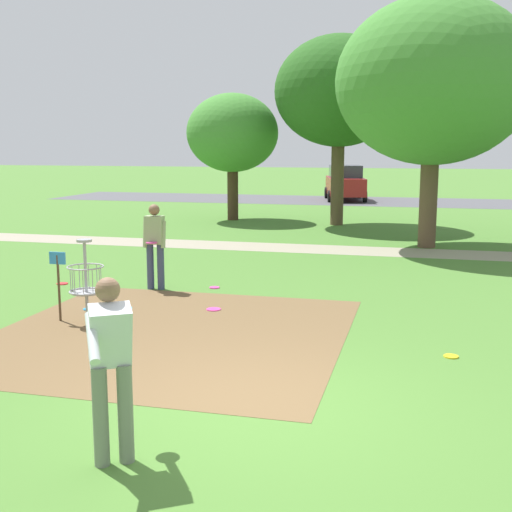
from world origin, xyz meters
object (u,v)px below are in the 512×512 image
object	(u,v)px
parked_car_leftmost	(345,183)
frisbee_mid_grass	(62,284)
player_waiting_left	(111,358)
frisbee_by_tee	(89,309)
tree_mid_center	(433,82)
frisbee_near_basket	(451,356)
tree_near_left	(232,133)
tree_near_right	(339,92)
disc_golf_basket	(83,278)
player_throwing	(155,242)
frisbee_far_left	(214,287)
frisbee_far_right	(214,309)

from	to	relation	value
parked_car_leftmost	frisbee_mid_grass	bearing A→B (deg)	-97.99
player_waiting_left	parked_car_leftmost	distance (m)	29.81
frisbee_by_tee	tree_mid_center	bearing A→B (deg)	57.01
frisbee_near_basket	frisbee_mid_grass	bearing A→B (deg)	158.79
tree_near_left	player_waiting_left	bearing A→B (deg)	-76.86
player_waiting_left	frisbee_near_basket	world-z (taller)	player_waiting_left
frisbee_near_basket	frisbee_mid_grass	size ratio (longest dim) A/B	0.87
frisbee_by_tee	tree_near_right	distance (m)	14.66
disc_golf_basket	parked_car_leftmost	size ratio (longest dim) A/B	0.31
tree_near_left	parked_car_leftmost	xyz separation A→B (m)	(3.14, 10.47, -2.39)
player_throwing	tree_near_left	size ratio (longest dim) A/B	0.35
player_throwing	disc_golf_basket	bearing A→B (deg)	-91.78
player_waiting_left	frisbee_far_left	distance (m)	7.49
frisbee_far_left	tree_near_left	distance (m)	12.85
frisbee_mid_grass	tree_mid_center	world-z (taller)	tree_mid_center
player_throwing	tree_near_right	world-z (taller)	tree_near_right
tree_near_left	tree_mid_center	xyz separation A→B (m)	(7.29, -5.37, 1.26)
frisbee_mid_grass	frisbee_by_tee	bearing A→B (deg)	-48.74
disc_golf_basket	tree_near_left	size ratio (longest dim) A/B	0.29
player_waiting_left	parked_car_leftmost	world-z (taller)	parked_car_leftmost
frisbee_mid_grass	tree_mid_center	size ratio (longest dim) A/B	0.03
frisbee_mid_grass	frisbee_far_right	size ratio (longest dim) A/B	0.90
player_throwing	player_waiting_left	world-z (taller)	same
frisbee_by_tee	player_waiting_left	bearing A→B (deg)	-59.36
frisbee_by_tee	tree_near_right	size ratio (longest dim) A/B	0.03
tree_near_right	player_waiting_left	bearing A→B (deg)	-88.82
tree_near_right	parked_car_leftmost	world-z (taller)	tree_near_right
frisbee_near_basket	frisbee_far_right	bearing A→B (deg)	156.90
player_throwing	frisbee_far_right	xyz separation A→B (m)	(1.65, -1.33, -0.96)
player_throwing	frisbee_far_left	xyz separation A→B (m)	(1.11, 0.39, -0.96)
frisbee_mid_grass	parked_car_leftmost	world-z (taller)	parked_car_leftmost
frisbee_near_basket	frisbee_far_right	distance (m)	4.29
disc_golf_basket	tree_mid_center	world-z (taller)	tree_mid_center
frisbee_by_tee	player_throwing	bearing A→B (deg)	75.38
tree_near_left	parked_car_leftmost	bearing A→B (deg)	73.33
frisbee_far_left	parked_car_leftmost	bearing A→B (deg)	89.94
frisbee_far_left	frisbee_mid_grass	bearing A→B (deg)	-172.47
frisbee_by_tee	frisbee_mid_grass	distance (m)	2.43
tree_mid_center	player_waiting_left	bearing A→B (deg)	-101.30
player_waiting_left	tree_mid_center	world-z (taller)	tree_mid_center
frisbee_near_basket	parked_car_leftmost	xyz separation A→B (m)	(-4.46, 25.89, 0.91)
player_throwing	parked_car_leftmost	size ratio (longest dim) A/B	0.38
frisbee_near_basket	frisbee_by_tee	distance (m)	6.19
frisbee_near_basket	player_throwing	bearing A→B (deg)	151.67
tree_mid_center	parked_car_leftmost	xyz separation A→B (m)	(-4.16, 15.84, -3.65)
player_throwing	frisbee_by_tee	world-z (taller)	player_throwing
parked_car_leftmost	frisbee_by_tee	bearing A→B (deg)	-93.74
tree_near_left	tree_near_right	size ratio (longest dim) A/B	0.72
player_waiting_left	frisbee_far_left	xyz separation A→B (m)	(-1.40, 7.29, -0.98)
frisbee_near_basket	frisbee_far_left	size ratio (longest dim) A/B	0.96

